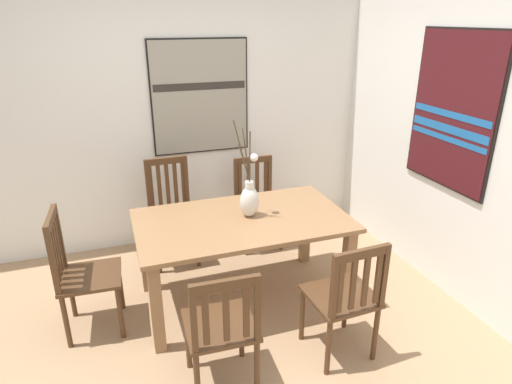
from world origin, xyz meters
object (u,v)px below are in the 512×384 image
Objects in this scene: dining_table at (242,231)px; centerpiece_vase at (250,198)px; painting_on_back_wall at (200,97)px; chair_2 at (345,297)px; painting_on_side_wall at (453,111)px; chair_4 at (171,209)px; chair_3 at (222,328)px; chair_1 at (257,200)px; chair_0 at (80,271)px.

centerpiece_vase is at bearing 19.97° from dining_table.
dining_table is at bearing -89.10° from painting_on_back_wall.
chair_2 is 0.74× the size of painting_on_side_wall.
chair_2 is 1.91m from chair_4.
chair_3 is at bearing -114.99° from dining_table.
centerpiece_vase reaches higher than chair_4.
chair_3 is (-0.40, -0.86, -0.16)m from dining_table.
painting_on_side_wall is (1.20, -1.14, 1.03)m from chair_1.
dining_table is 1.68× the size of chair_4.
centerpiece_vase is at bearing 62.02° from chair_3.
painting_on_side_wall reaches higher than chair_0.
chair_0 is at bearing -151.84° from chair_1.
chair_1 is (0.36, 0.87, -0.42)m from centerpiece_vase.
chair_4 is 2.55m from painting_on_side_wall.
chair_4 is (-0.02, 1.72, 0.04)m from chair_3.
chair_1 is at bearing 64.60° from chair_3.
dining_table is 1.82× the size of chair_2.
centerpiece_vase is 0.88× the size of chair_3.
chair_0 is at bearing 174.70° from painting_on_side_wall.
chair_0 is at bearing 152.33° from chair_2.
painting_on_side_wall is (2.06, -1.11, 1.00)m from chair_4.
chair_2 is (1.65, -0.86, -0.02)m from chair_0.
painting_on_back_wall reaches higher than dining_table.
dining_table is 0.96m from chair_2.
painting_on_back_wall is at bearing 43.92° from chair_4.
chair_0 reaches higher than chair_3.
chair_0 is 0.98× the size of chair_4.
chair_2 is (0.37, -0.87, -0.41)m from centerpiece_vase.
chair_3 is 0.73× the size of painting_on_side_wall.
chair_4 is (-0.49, 0.84, -0.38)m from centerpiece_vase.
chair_4 reaches higher than chair_0.
chair_3 is at bearing -117.98° from centerpiece_vase.
painting_on_side_wall is at bearing -5.30° from chair_0.
chair_3 is (-0.47, -0.89, -0.42)m from centerpiece_vase.
dining_table is at bearing -115.78° from chair_1.
painting_on_side_wall reaches higher than chair_3.
chair_3 is at bearing -89.20° from chair_4.
chair_0 is at bearing -133.88° from painting_on_back_wall.
chair_0 is 3.03m from painting_on_side_wall.
chair_4 is (-0.86, 1.71, 0.03)m from chair_2.
dining_table is 0.96m from chair_3.
painting_on_side_wall is at bearing -28.25° from chair_4.
centerpiece_vase is 0.64× the size of painting_on_side_wall.
chair_4 is at bearing 116.82° from chair_2.
dining_table is at bearing -160.03° from centerpiece_vase.
painting_on_side_wall reaches higher than chair_4.
chair_3 is 2.37m from painting_on_side_wall.
chair_2 is 1.02× the size of chair_3.
centerpiece_vase is 0.88× the size of chair_1.
chair_3 is 0.81× the size of painting_on_back_wall.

